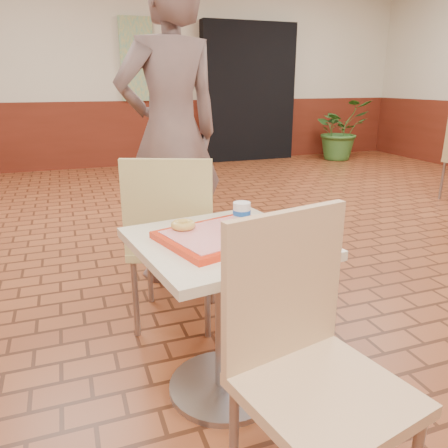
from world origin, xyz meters
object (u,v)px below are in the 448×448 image
object	(u,v)px
long_john_donut	(243,225)
paper_cup	(242,213)
serving_tray	(224,235)
main_table	(224,292)
potted_plant	(340,130)
chair_main_front	(308,356)
chair_main_back	(172,235)
customer	(171,134)
ring_donut	(183,225)

from	to	relation	value
long_john_donut	paper_cup	size ratio (longest dim) A/B	1.49
paper_cup	serving_tray	bearing A→B (deg)	-145.96
paper_cup	long_john_donut	bearing A→B (deg)	-108.83
main_table	potted_plant	bearing A→B (deg)	51.80
potted_plant	long_john_donut	bearing A→B (deg)	-127.63
chair_main_front	potted_plant	xyz separation A→B (m)	(3.84, 5.51, -0.02)
chair_main_back	paper_cup	size ratio (longest dim) A/B	10.37
chair_main_front	chair_main_back	distance (m)	1.15
potted_plant	serving_tray	bearing A→B (deg)	-128.20
chair_main_front	customer	bearing A→B (deg)	76.66
chair_main_back	potted_plant	size ratio (longest dim) A/B	0.93
ring_donut	potted_plant	bearing A→B (deg)	50.31
chair_main_back	serving_tray	xyz separation A→B (m)	(0.07, -0.58, 0.19)
chair_main_front	long_john_donut	bearing A→B (deg)	75.74
customer	potted_plant	xyz separation A→B (m)	(3.80, 3.70, -0.46)
customer	chair_main_back	bearing A→B (deg)	64.40
customer	long_john_donut	bearing A→B (deg)	77.74
customer	paper_cup	bearing A→B (deg)	78.88
chair_main_front	ring_donut	distance (m)	0.71
chair_main_back	ring_donut	xyz separation A→B (m)	(-0.07, -0.49, 0.22)
chair_main_back	potted_plant	bearing A→B (deg)	-110.52
ring_donut	paper_cup	size ratio (longest dim) A/B	1.07
customer	paper_cup	xyz separation A→B (m)	(0.01, -1.18, -0.19)
main_table	paper_cup	size ratio (longest dim) A/B	7.69
chair_main_front	customer	size ratio (longest dim) A/B	0.48
ring_donut	main_table	bearing A→B (deg)	-33.36
chair_main_front	customer	distance (m)	1.86
serving_tray	ring_donut	xyz separation A→B (m)	(-0.14, 0.09, 0.03)
customer	potted_plant	distance (m)	5.32
chair_main_front	ring_donut	size ratio (longest dim) A/B	9.56
paper_cup	potted_plant	world-z (taller)	potted_plant
ring_donut	paper_cup	bearing A→B (deg)	-5.43
main_table	serving_tray	world-z (taller)	serving_tray
serving_tray	main_table	bearing A→B (deg)	180.00
ring_donut	paper_cup	distance (m)	0.24
customer	long_john_donut	xyz separation A→B (m)	(-0.02, -1.25, -0.22)
main_table	ring_donut	world-z (taller)	ring_donut
ring_donut	chair_main_front	bearing A→B (deg)	-73.50
serving_tray	long_john_donut	bearing A→B (deg)	-2.80
chair_main_front	potted_plant	size ratio (longest dim) A/B	0.92
customer	long_john_donut	size ratio (longest dim) A/B	14.28
potted_plant	ring_donut	bearing A→B (deg)	-129.69
long_john_donut	potted_plant	xyz separation A→B (m)	(3.82, 4.95, -0.24)
serving_tray	ring_donut	distance (m)	0.17
paper_cup	customer	bearing A→B (deg)	90.26
serving_tray	long_john_donut	size ratio (longest dim) A/B	3.43
paper_cup	potted_plant	distance (m)	6.18
main_table	long_john_donut	world-z (taller)	long_john_donut
chair_main_back	long_john_donut	world-z (taller)	chair_main_back
chair_main_back	serving_tray	world-z (taller)	chair_main_back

